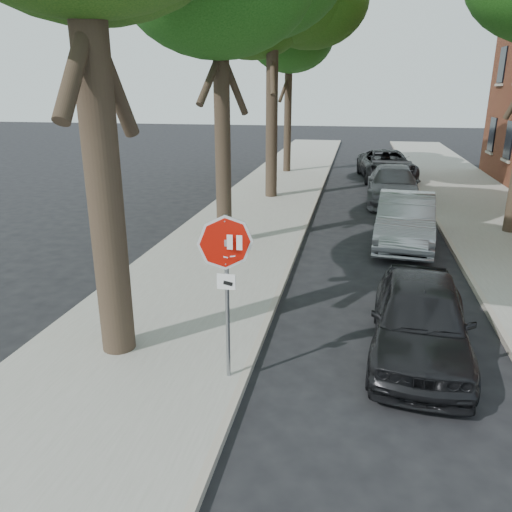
{
  "coord_description": "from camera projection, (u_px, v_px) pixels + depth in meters",
  "views": [
    {
      "loc": [
        1.07,
        -6.66,
        4.4
      ],
      "look_at": [
        -0.31,
        0.25,
        2.05
      ],
      "focal_mm": 35.0,
      "sensor_mm": 36.0,
      "label": 1
    }
  ],
  "objects": [
    {
      "name": "curb_right",
      "position": [
        433.0,
        215.0,
        18.2
      ],
      "size": [
        0.12,
        55.0,
        0.13
      ],
      "primitive_type": "cube",
      "color": "#9E9384",
      "rests_on": "ground"
    },
    {
      "name": "car_d",
      "position": [
        386.0,
        165.0,
        25.43
      ],
      "size": [
        3.07,
        5.64,
        1.5
      ],
      "primitive_type": "imported",
      "rotation": [
        0.0,
        0.0,
        0.11
      ],
      "color": "black",
      "rests_on": "ground"
    },
    {
      "name": "car_b",
      "position": [
        405.0,
        220.0,
        14.74
      ],
      "size": [
        2.0,
        4.67,
        1.5
      ],
      "primitive_type": "imported",
      "rotation": [
        0.0,
        0.0,
        -0.09
      ],
      "color": "gray",
      "rests_on": "ground"
    },
    {
      "name": "tree_far",
      "position": [
        289.0,
        32.0,
        25.65
      ],
      "size": [
        5.29,
        4.91,
        9.33
      ],
      "color": "black",
      "rests_on": "sidewalk_left"
    },
    {
      "name": "curb_left",
      "position": [
        313.0,
        210.0,
        19.02
      ],
      "size": [
        0.12,
        55.0,
        0.13
      ],
      "primitive_type": "cube",
      "color": "#9E9384",
      "rests_on": "ground"
    },
    {
      "name": "car_a",
      "position": [
        420.0,
        318.0,
        8.54
      ],
      "size": [
        1.93,
        4.15,
        1.38
      ],
      "primitive_type": "imported",
      "rotation": [
        0.0,
        0.0,
        -0.08
      ],
      "color": "black",
      "rests_on": "ground"
    },
    {
      "name": "sidewalk_left",
      "position": [
        260.0,
        207.0,
        19.4
      ],
      "size": [
        4.0,
        55.0,
        0.12
      ],
      "primitive_type": "cube",
      "color": "gray",
      "rests_on": "ground"
    },
    {
      "name": "sidewalk_right",
      "position": [
        493.0,
        218.0,
        17.82
      ],
      "size": [
        4.0,
        55.0,
        0.12
      ],
      "primitive_type": "cube",
      "color": "gray",
      "rests_on": "ground"
    },
    {
      "name": "ground",
      "position": [
        272.0,
        386.0,
        7.79
      ],
      "size": [
        120.0,
        120.0,
        0.0
      ],
      "primitive_type": "plane",
      "color": "black",
      "rests_on": "ground"
    },
    {
      "name": "car_c",
      "position": [
        393.0,
        185.0,
        20.32
      ],
      "size": [
        2.11,
        5.03,
        1.45
      ],
      "primitive_type": "imported",
      "rotation": [
        0.0,
        0.0,
        -0.02
      ],
      "color": "#4D4D52",
      "rests_on": "ground"
    },
    {
      "name": "stop_sign",
      "position": [
        226.0,
        267.0,
        7.28
      ],
      "size": [
        0.76,
        0.34,
        2.61
      ],
      "color": "gray",
      "rests_on": "sidewalk_left"
    }
  ]
}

